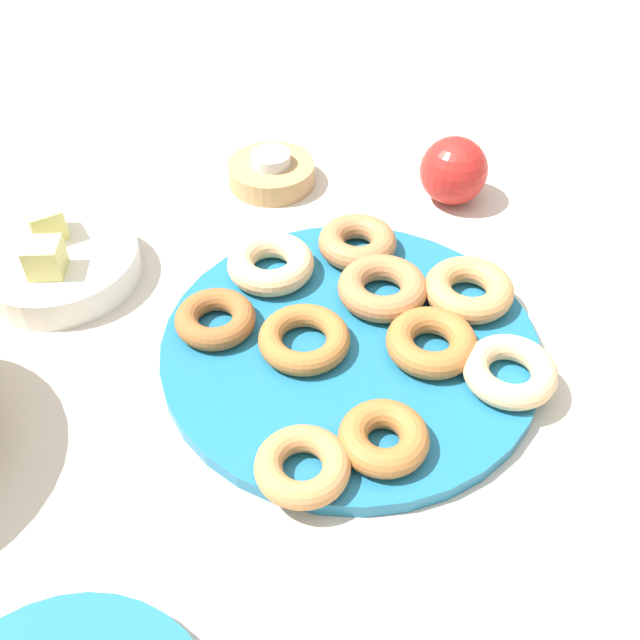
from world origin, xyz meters
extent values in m
plane|color=beige|center=(0.00, 0.00, 0.00)|extent=(2.40, 2.40, 0.00)
cylinder|color=#1E6B93|center=(0.00, 0.00, 0.01)|extent=(0.37, 0.37, 0.02)
torus|color=#B27547|center=(0.06, -0.04, 0.03)|extent=(0.12, 0.12, 0.03)
torus|color=#AD6B33|center=(-0.13, -0.02, 0.03)|extent=(0.11, 0.11, 0.03)
torus|color=#AD6B33|center=(-0.02, -0.08, 0.03)|extent=(0.12, 0.12, 0.03)
torus|color=#EABC84|center=(0.10, 0.08, 0.03)|extent=(0.10, 0.10, 0.03)
torus|color=#AD6B33|center=(-0.01, 0.05, 0.03)|extent=(0.10, 0.10, 0.02)
torus|color=#EABC84|center=(-0.06, -0.14, 0.03)|extent=(0.12, 0.12, 0.02)
torus|color=tan|center=(0.06, -0.13, 0.03)|extent=(0.13, 0.13, 0.03)
torus|color=#B27547|center=(0.14, -0.02, 0.03)|extent=(0.09, 0.09, 0.03)
torus|color=#995B2D|center=(0.02, 0.13, 0.03)|extent=(0.11, 0.11, 0.02)
torus|color=#C6844C|center=(-0.15, 0.05, 0.03)|extent=(0.11, 0.11, 0.02)
cylinder|color=tan|center=(0.30, 0.08, 0.01)|extent=(0.11, 0.11, 0.03)
cylinder|color=silver|center=(0.30, 0.08, 0.04)|extent=(0.05, 0.05, 0.01)
cylinder|color=silver|center=(0.12, 0.31, 0.02)|extent=(0.17, 0.17, 0.03)
cube|color=#DBD67A|center=(0.09, 0.31, 0.05)|extent=(0.04, 0.04, 0.04)
cube|color=#DBD67A|center=(0.15, 0.33, 0.05)|extent=(0.05, 0.05, 0.04)
sphere|color=red|center=(0.26, -0.14, 0.04)|extent=(0.08, 0.08, 0.08)
camera|label=1|loc=(-0.51, 0.04, 0.54)|focal=41.75mm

